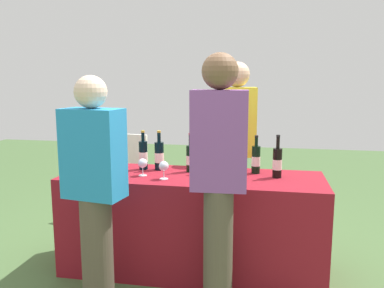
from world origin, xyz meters
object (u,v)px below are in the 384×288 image
object	(u,v)px
wine_bottle_0	(102,154)
menu_board	(125,176)
wine_bottle_7	(277,162)
wine_glass_2	(225,166)
wine_glass_1	(164,167)
wine_glass_0	(143,164)
wine_bottle_1	(143,155)
server_pouring	(236,145)
wine_bottle_6	(256,159)
wine_bottle_2	(159,156)
guest_0	(95,186)
wine_bottle_5	(234,159)
guest_1	(219,173)
wine_bottle_4	(209,159)
wine_bottle_3	(190,158)

from	to	relation	value
wine_bottle_0	menu_board	size ratio (longest dim) A/B	0.33
wine_bottle_7	wine_glass_2	distance (m)	0.42
wine_glass_1	menu_board	world-z (taller)	menu_board
wine_bottle_7	wine_glass_0	xyz separation A→B (m)	(-1.03, -0.14, -0.02)
wine_bottle_1	wine_glass_2	distance (m)	0.76
server_pouring	wine_bottle_6	bearing A→B (deg)	105.77
wine_glass_0	server_pouring	size ratio (longest dim) A/B	0.08
wine_bottle_2	guest_0	size ratio (longest dim) A/B	0.21
guest_0	wine_bottle_5	bearing A→B (deg)	50.36
wine_glass_2	guest_1	xyz separation A→B (m)	(0.00, -0.41, 0.05)
wine_bottle_4	server_pouring	xyz separation A→B (m)	(0.17, 0.51, 0.04)
wine_bottle_7	wine_glass_2	size ratio (longest dim) A/B	2.15
wine_bottle_0	wine_bottle_4	distance (m)	0.94
wine_bottle_4	wine_glass_0	xyz separation A→B (m)	(-0.50, -0.19, -0.02)
wine_bottle_2	wine_bottle_6	world-z (taller)	wine_bottle_2
wine_bottle_2	guest_0	world-z (taller)	guest_0
guest_0	menu_board	distance (m)	1.79
wine_bottle_4	wine_bottle_7	xyz separation A→B (m)	(0.53, -0.05, 0.01)
wine_bottle_1	wine_bottle_3	world-z (taller)	wine_bottle_1
menu_board	wine_glass_0	bearing A→B (deg)	-53.02
wine_bottle_1	wine_glass_1	world-z (taller)	wine_bottle_1
wine_bottle_0	wine_bottle_2	distance (m)	0.51
wine_bottle_6	server_pouring	size ratio (longest dim) A/B	0.18
wine_bottle_7	server_pouring	bearing A→B (deg)	122.61
wine_glass_2	wine_glass_1	bearing A→B (deg)	-176.92
wine_bottle_7	server_pouring	distance (m)	0.67
wine_glass_1	server_pouring	world-z (taller)	server_pouring
wine_bottle_0	menu_board	xyz separation A→B (m)	(-0.14, 0.89, -0.43)
wine_bottle_0	guest_1	xyz separation A→B (m)	(1.09, -0.70, 0.04)
wine_glass_0	wine_glass_2	xyz separation A→B (m)	(0.65, -0.05, 0.02)
wine_bottle_5	wine_glass_2	distance (m)	0.24
wine_bottle_2	wine_bottle_4	bearing A→B (deg)	-4.75
wine_bottle_5	wine_glass_0	bearing A→B (deg)	-164.98
wine_bottle_7	wine_glass_1	size ratio (longest dim) A/B	2.39
wine_glass_2	guest_0	world-z (taller)	guest_0
wine_bottle_4	wine_bottle_7	bearing A→B (deg)	-5.46
wine_bottle_4	menu_board	world-z (taller)	wine_bottle_4
wine_bottle_6	menu_board	world-z (taller)	wine_bottle_6
guest_0	wine_bottle_6	bearing A→B (deg)	47.44
wine_bottle_5	wine_bottle_6	size ratio (longest dim) A/B	1.11
wine_bottle_3	server_pouring	bearing A→B (deg)	56.41
wine_bottle_3	server_pouring	distance (m)	0.60
wine_bottle_1	wine_bottle_4	xyz separation A→B (m)	(0.56, -0.03, -0.01)
wine_bottle_4	wine_glass_0	size ratio (longest dim) A/B	2.22
wine_bottle_6	wine_bottle_1	bearing A→B (deg)	-178.07
guest_1	wine_bottle_3	bearing A→B (deg)	112.31
wine_bottle_1	wine_bottle_6	bearing A→B (deg)	1.93
wine_bottle_1	guest_0	distance (m)	0.78
wine_bottle_3	wine_glass_0	size ratio (longest dim) A/B	2.31
wine_bottle_0	wine_bottle_1	bearing A→B (deg)	-4.54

